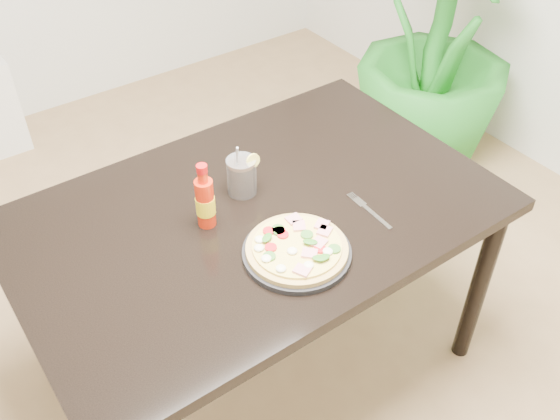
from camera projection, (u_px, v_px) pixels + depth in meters
floor at (242, 390)px, 2.22m from camera, size 4.50×4.50×0.00m
dining_table at (257, 230)px, 1.87m from camera, size 1.40×0.90×0.75m
plate at (297, 253)px, 1.67m from camera, size 0.29×0.29×0.02m
pizza at (297, 247)px, 1.66m from camera, size 0.27×0.27×0.03m
hot_sauce_bottle at (205, 202)px, 1.72m from camera, size 0.07×0.07×0.21m
cola_cup at (242, 177)px, 1.85m from camera, size 0.10×0.09×0.18m
fork at (368, 210)px, 1.81m from camera, size 0.03×0.19×0.00m
houseplant at (439, 40)px, 2.87m from camera, size 0.92×0.92×1.31m
plant_pot at (421, 138)px, 3.23m from camera, size 0.28×0.28×0.22m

